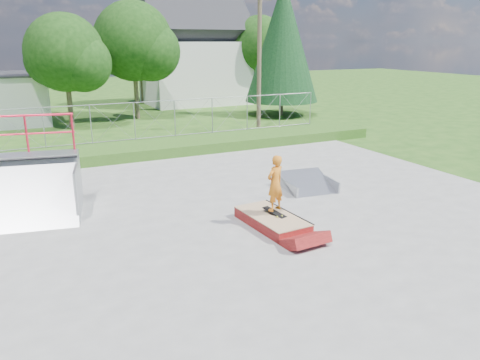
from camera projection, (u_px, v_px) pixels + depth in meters
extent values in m
plane|color=#234E16|center=(227.00, 223.00, 13.50)|extent=(120.00, 120.00, 0.00)
cube|color=gray|center=(227.00, 222.00, 13.50)|extent=(20.00, 16.00, 0.04)
cube|color=#234E16|center=(141.00, 149.00, 21.60)|extent=(24.00, 3.00, 0.50)
cube|color=maroon|center=(272.00, 221.00, 13.18)|extent=(1.27, 2.41, 0.33)
cube|color=tan|center=(272.00, 215.00, 13.13)|extent=(1.29, 2.43, 0.02)
cube|color=black|center=(274.00, 213.00, 13.20)|extent=(0.43, 0.82, 0.13)
imported|color=orange|center=(275.00, 186.00, 12.97)|extent=(0.67, 0.55, 1.59)
cube|color=silver|center=(195.00, 73.00, 38.96)|extent=(8.00, 6.00, 5.00)
cube|color=#28282D|center=(194.00, 30.00, 37.99)|extent=(8.40, 6.08, 6.08)
cylinder|color=brown|center=(259.00, 61.00, 25.86)|extent=(0.24, 0.24, 8.00)
cylinder|color=brown|center=(70.00, 108.00, 27.79)|extent=(0.30, 0.30, 2.45)
sphere|color=#12330E|center=(65.00, 53.00, 26.89)|extent=(4.48, 4.48, 4.48)
sphere|color=#12330E|center=(82.00, 63.00, 26.92)|extent=(3.36, 3.36, 3.36)
cylinder|color=brown|center=(137.00, 98.00, 31.37)|extent=(0.30, 0.30, 2.80)
sphere|color=#12330E|center=(133.00, 41.00, 30.33)|extent=(5.12, 5.12, 5.12)
sphere|color=#12330E|center=(151.00, 51.00, 30.37)|extent=(3.84, 3.84, 3.84)
cylinder|color=brown|center=(259.00, 87.00, 39.69)|extent=(0.30, 0.30, 2.62)
sphere|color=#12330E|center=(259.00, 45.00, 38.72)|extent=(4.80, 4.80, 4.80)
sphere|color=#12330E|center=(272.00, 53.00, 38.76)|extent=(3.60, 3.60, 3.60)
cylinder|color=brown|center=(142.00, 91.00, 39.41)|extent=(0.30, 0.30, 2.10)
sphere|color=#12330E|center=(141.00, 57.00, 38.63)|extent=(3.84, 3.84, 3.84)
sphere|color=#12330E|center=(151.00, 63.00, 38.66)|extent=(2.88, 2.88, 2.88)
cylinder|color=brown|center=(281.00, 107.00, 33.03)|extent=(0.28, 0.28, 1.20)
cone|color=black|center=(283.00, 41.00, 31.76)|extent=(5.04, 5.04, 8.10)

